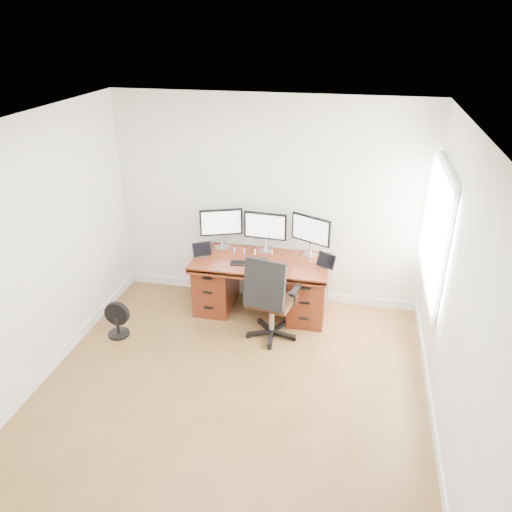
% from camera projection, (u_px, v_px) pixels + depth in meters
% --- Properties ---
extents(ground, '(4.50, 4.50, 0.00)m').
position_uv_depth(ground, '(225.00, 406.00, 4.96)').
color(ground, brown).
rests_on(ground, ground).
extents(back_wall, '(4.00, 0.10, 2.70)m').
position_uv_depth(back_wall, '(268.00, 203.00, 6.35)').
color(back_wall, white).
rests_on(back_wall, ground).
extents(right_wall, '(0.10, 4.50, 2.70)m').
position_uv_depth(right_wall, '(459.00, 306.00, 4.09)').
color(right_wall, white).
rests_on(right_wall, ground).
extents(desk, '(1.70, 0.80, 0.75)m').
position_uv_depth(desk, '(261.00, 283.00, 6.39)').
color(desk, '#5A2212').
rests_on(desk, ground).
extents(office_chair, '(0.69, 0.69, 1.10)m').
position_uv_depth(office_chair, '(270.00, 312.00, 5.86)').
color(office_chair, black).
rests_on(office_chair, ground).
extents(floor_fan, '(0.30, 0.26, 0.44)m').
position_uv_depth(floor_fan, '(117.00, 320.00, 5.97)').
color(floor_fan, black).
rests_on(floor_fan, ground).
extents(monitor_left, '(0.53, 0.23, 0.53)m').
position_uv_depth(monitor_left, '(221.00, 224.00, 6.41)').
color(monitor_left, silver).
rests_on(monitor_left, desk).
extents(monitor_center, '(0.55, 0.15, 0.53)m').
position_uv_depth(monitor_center, '(265.00, 227.00, 6.30)').
color(monitor_center, silver).
rests_on(monitor_center, desk).
extents(monitor_right, '(0.51, 0.27, 0.53)m').
position_uv_depth(monitor_right, '(311.00, 231.00, 6.20)').
color(monitor_right, silver).
rests_on(monitor_right, desk).
extents(tablet_left, '(0.24, 0.18, 0.19)m').
position_uv_depth(tablet_left, '(202.00, 250.00, 6.27)').
color(tablet_left, silver).
rests_on(tablet_left, desk).
extents(tablet_right, '(0.24, 0.17, 0.19)m').
position_uv_depth(tablet_right, '(326.00, 262.00, 5.98)').
color(tablet_right, silver).
rests_on(tablet_right, desk).
extents(keyboard, '(0.32, 0.21, 0.01)m').
position_uv_depth(keyboard, '(259.00, 268.00, 6.02)').
color(keyboard, silver).
rests_on(keyboard, desk).
extents(trackpad, '(0.12, 0.12, 0.01)m').
position_uv_depth(trackpad, '(280.00, 270.00, 5.97)').
color(trackpad, silver).
rests_on(trackpad, desk).
extents(drawing_tablet, '(0.24, 0.17, 0.01)m').
position_uv_depth(drawing_tablet, '(239.00, 263.00, 6.13)').
color(drawing_tablet, black).
rests_on(drawing_tablet, desk).
extents(phone, '(0.14, 0.07, 0.01)m').
position_uv_depth(phone, '(261.00, 259.00, 6.24)').
color(phone, black).
rests_on(phone, desk).
extents(figurine_blue, '(0.03, 0.03, 0.07)m').
position_uv_depth(figurine_blue, '(234.00, 250.00, 6.40)').
color(figurine_blue, '#63B6F1').
rests_on(figurine_blue, desk).
extents(figurine_purple, '(0.03, 0.03, 0.07)m').
position_uv_depth(figurine_purple, '(244.00, 251.00, 6.38)').
color(figurine_purple, '#AF66DE').
rests_on(figurine_purple, desk).
extents(figurine_yellow, '(0.03, 0.03, 0.07)m').
position_uv_depth(figurine_yellow, '(255.00, 252.00, 6.35)').
color(figurine_yellow, '#DDCD6F').
rests_on(figurine_yellow, desk).
extents(figurine_orange, '(0.03, 0.03, 0.07)m').
position_uv_depth(figurine_orange, '(272.00, 253.00, 6.31)').
color(figurine_orange, orange).
rests_on(figurine_orange, desk).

